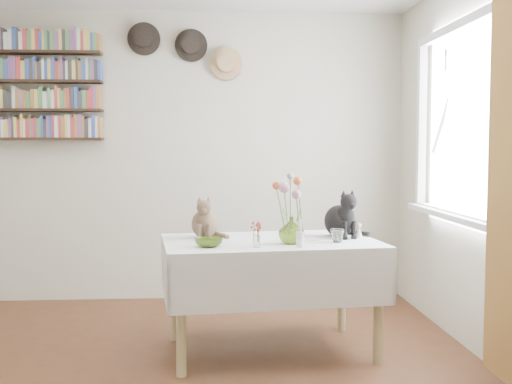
{
  "coord_description": "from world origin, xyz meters",
  "views": [
    {
      "loc": [
        0.31,
        -3.37,
        1.33
      ],
      "look_at": [
        0.59,
        0.62,
        1.05
      ],
      "focal_mm": 45.0,
      "sensor_mm": 36.0,
      "label": 1
    }
  ],
  "objects": [
    {
      "name": "dining_table",
      "position": [
        0.69,
        0.72,
        0.55
      ],
      "size": [
        1.45,
        1.02,
        0.73
      ],
      "color": "white",
      "rests_on": "room"
    },
    {
      "name": "tabby_cat",
      "position": [
        0.27,
        0.86,
        0.87
      ],
      "size": [
        0.2,
        0.25,
        0.29
      ],
      "primitive_type": null,
      "rotation": [
        0.0,
        0.0,
        -0.03
      ],
      "color": "brown",
      "rests_on": "dining_table"
    },
    {
      "name": "wall_hats",
      "position": [
        0.12,
        2.19,
        2.17
      ],
      "size": [
        0.98,
        0.09,
        0.48
      ],
      "color": "black",
      "rests_on": "room"
    },
    {
      "name": "flower_bouquet",
      "position": [
        0.81,
        0.57,
        1.07
      ],
      "size": [
        0.17,
        0.12,
        0.39
      ],
      "color": "#4C7233",
      "rests_on": "flower_vase"
    },
    {
      "name": "porcelain_figurine",
      "position": [
        1.29,
        0.79,
        0.77
      ],
      "size": [
        0.05,
        0.05,
        0.1
      ],
      "color": "white",
      "rests_on": "dining_table"
    },
    {
      "name": "black_cat",
      "position": [
        1.17,
        0.85,
        0.89
      ],
      "size": [
        0.3,
        0.33,
        0.33
      ],
      "primitive_type": null,
      "rotation": [
        0.0,
        0.0,
        0.33
      ],
      "color": "black",
      "rests_on": "dining_table"
    },
    {
      "name": "room",
      "position": [
        0.0,
        0.0,
        1.25
      ],
      "size": [
        4.08,
        4.58,
        2.58
      ],
      "color": "#59311D",
      "rests_on": "ground"
    },
    {
      "name": "window",
      "position": [
        1.97,
        0.8,
        1.4
      ],
      "size": [
        0.12,
        1.52,
        1.32
      ],
      "color": "white",
      "rests_on": "room"
    },
    {
      "name": "bookshelf_unit",
      "position": [
        -1.1,
        2.16,
        1.84
      ],
      "size": [
        1.0,
        0.16,
        0.91
      ],
      "color": "black",
      "rests_on": "room"
    },
    {
      "name": "flower_vase",
      "position": [
        0.81,
        0.55,
        0.81
      ],
      "size": [
        0.2,
        0.2,
        0.17
      ],
      "primitive_type": "imported",
      "rotation": [
        0.0,
        0.0,
        0.29
      ],
      "color": "#97BB48",
      "rests_on": "dining_table"
    },
    {
      "name": "drinking_glass",
      "position": [
        1.11,
        0.59,
        0.77
      ],
      "size": [
        0.12,
        0.12,
        0.09
      ],
      "primitive_type": "imported",
      "rotation": [
        0.0,
        0.0,
        -0.31
      ],
      "color": "white",
      "rests_on": "dining_table"
    },
    {
      "name": "berry_jar",
      "position": [
        0.58,
        0.43,
        0.81
      ],
      "size": [
        0.04,
        0.04,
        0.17
      ],
      "color": "white",
      "rests_on": "dining_table"
    },
    {
      "name": "candlestick",
      "position": [
        0.84,
        0.41,
        0.79
      ],
      "size": [
        0.05,
        0.05,
        0.17
      ],
      "color": "white",
      "rests_on": "dining_table"
    },
    {
      "name": "green_bowl",
      "position": [
        0.3,
        0.46,
        0.76
      ],
      "size": [
        0.21,
        0.21,
        0.05
      ],
      "primitive_type": "imported",
      "rotation": [
        0.0,
        0.0,
        0.32
      ],
      "color": "#97BB48",
      "rests_on": "dining_table"
    }
  ]
}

